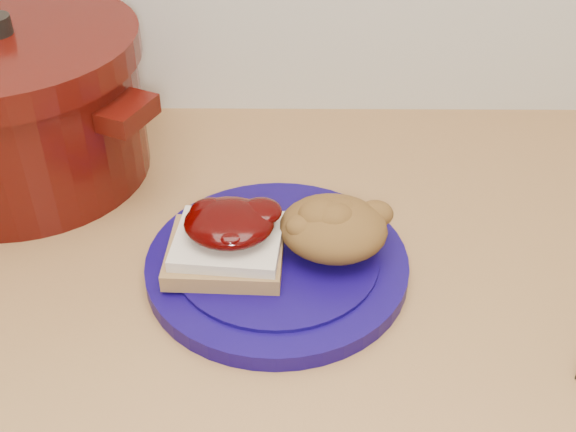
{
  "coord_description": "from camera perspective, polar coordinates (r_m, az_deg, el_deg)",
  "views": [
    {
      "loc": [
        -0.04,
        0.99,
        1.35
      ],
      "look_at": [
        -0.04,
        1.51,
        0.95
      ],
      "focal_mm": 45.0,
      "sensor_mm": 36.0,
      "label": 1
    }
  ],
  "objects": [
    {
      "name": "sandwich",
      "position": [
        0.65,
        -4.81,
        -1.82
      ],
      "size": [
        0.11,
        0.09,
        0.05
      ],
      "rotation": [
        0.0,
        0.0,
        -0.14
      ],
      "color": "olive",
      "rests_on": "plate"
    },
    {
      "name": "stuffing_mound",
      "position": [
        0.66,
        3.6,
        -0.98
      ],
      "size": [
        0.11,
        0.1,
        0.05
      ],
      "primitive_type": "ellipsoid",
      "rotation": [
        0.0,
        0.0,
        -0.14
      ],
      "color": "brown",
      "rests_on": "plate"
    },
    {
      "name": "pepper_grinder",
      "position": [
        0.87,
        -21.52,
        8.09
      ],
      "size": [
        0.07,
        0.07,
        0.12
      ],
      "rotation": [
        0.0,
        0.0,
        0.3
      ],
      "color": "black",
      "rests_on": "wood_countertop"
    },
    {
      "name": "plate",
      "position": [
        0.67,
        -0.87,
        -3.87
      ],
      "size": [
        0.28,
        0.28,
        0.02
      ],
      "primitive_type": "cylinder",
      "rotation": [
        0.0,
        0.0,
        -0.14
      ],
      "color": "#0E0549",
      "rests_on": "wood_countertop"
    },
    {
      "name": "dutch_oven",
      "position": [
        0.82,
        -20.75,
        8.25
      ],
      "size": [
        0.37,
        0.37,
        0.18
      ],
      "rotation": [
        0.0,
        0.0,
        -0.43
      ],
      "color": "#3A0905",
      "rests_on": "wood_countertop"
    }
  ]
}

